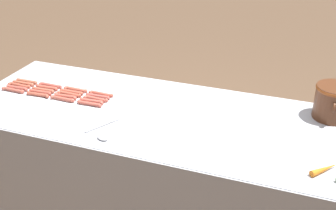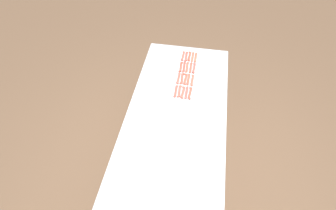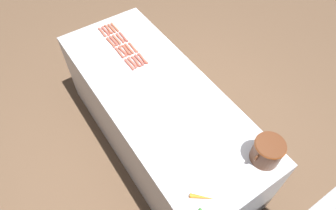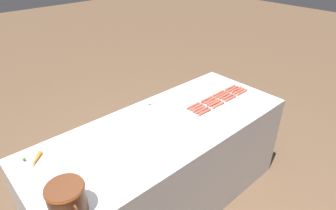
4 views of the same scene
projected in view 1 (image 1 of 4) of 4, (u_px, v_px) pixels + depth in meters
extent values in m
cube|color=#ADAFB5|center=(155.00, 174.00, 2.70)|extent=(0.92, 2.32, 0.89)
cube|color=silver|center=(154.00, 113.00, 2.49)|extent=(0.90, 2.27, 0.00)
cylinder|color=#B45D43|center=(27.00, 81.00, 2.85)|extent=(0.03, 0.14, 0.02)
sphere|color=#B45D43|center=(18.00, 80.00, 2.87)|extent=(0.02, 0.02, 0.02)
sphere|color=#B45D43|center=(36.00, 83.00, 2.83)|extent=(0.02, 0.02, 0.02)
cylinder|color=#B65144|center=(50.00, 85.00, 2.80)|extent=(0.03, 0.15, 0.02)
sphere|color=#B65144|center=(41.00, 84.00, 2.81)|extent=(0.02, 0.02, 0.02)
sphere|color=#B65144|center=(60.00, 87.00, 2.78)|extent=(0.02, 0.02, 0.02)
cylinder|color=#BA5844|center=(76.00, 89.00, 2.74)|extent=(0.03, 0.15, 0.02)
sphere|color=#BA5844|center=(66.00, 88.00, 2.76)|extent=(0.02, 0.02, 0.02)
sphere|color=#BA5844|center=(86.00, 91.00, 2.72)|extent=(0.02, 0.02, 0.02)
cylinder|color=#BC503E|center=(101.00, 94.00, 2.68)|extent=(0.03, 0.15, 0.02)
sphere|color=#BC503E|center=(91.00, 93.00, 2.70)|extent=(0.02, 0.02, 0.02)
sphere|color=#BC503E|center=(111.00, 95.00, 2.66)|extent=(0.02, 0.02, 0.02)
cylinder|color=#BA5A42|center=(23.00, 83.00, 2.82)|extent=(0.02, 0.14, 0.02)
sphere|color=#BA5A42|center=(14.00, 82.00, 2.85)|extent=(0.02, 0.02, 0.02)
sphere|color=#BA5A42|center=(32.00, 85.00, 2.80)|extent=(0.02, 0.02, 0.02)
cylinder|color=#B95341|center=(47.00, 87.00, 2.77)|extent=(0.03, 0.15, 0.02)
sphere|color=#B95341|center=(38.00, 86.00, 2.79)|extent=(0.02, 0.02, 0.02)
sphere|color=#B95341|center=(56.00, 89.00, 2.74)|extent=(0.02, 0.02, 0.02)
cylinder|color=#B5533F|center=(71.00, 92.00, 2.71)|extent=(0.03, 0.14, 0.02)
sphere|color=#B5533F|center=(62.00, 90.00, 2.73)|extent=(0.02, 0.02, 0.02)
sphere|color=#B5533F|center=(81.00, 94.00, 2.69)|extent=(0.02, 0.02, 0.02)
cylinder|color=#B25146|center=(98.00, 96.00, 2.65)|extent=(0.03, 0.14, 0.02)
sphere|color=#B25146|center=(88.00, 94.00, 2.68)|extent=(0.02, 0.02, 0.02)
sphere|color=#B25146|center=(108.00, 98.00, 2.63)|extent=(0.02, 0.02, 0.02)
cylinder|color=#B6523D|center=(19.00, 85.00, 2.79)|extent=(0.03, 0.15, 0.02)
sphere|color=#B6523D|center=(10.00, 84.00, 2.81)|extent=(0.02, 0.02, 0.02)
sphere|color=#B6523D|center=(29.00, 87.00, 2.78)|extent=(0.02, 0.02, 0.02)
cylinder|color=#B55842|center=(43.00, 90.00, 2.73)|extent=(0.03, 0.15, 0.02)
sphere|color=#B55842|center=(34.00, 88.00, 2.76)|extent=(0.02, 0.02, 0.02)
sphere|color=#B55842|center=(53.00, 92.00, 2.71)|extent=(0.02, 0.02, 0.02)
cylinder|color=#B1533E|center=(69.00, 94.00, 2.68)|extent=(0.03, 0.15, 0.02)
sphere|color=#B1533E|center=(59.00, 93.00, 2.70)|extent=(0.02, 0.02, 0.02)
sphere|color=#B1533E|center=(79.00, 95.00, 2.66)|extent=(0.02, 0.02, 0.02)
cylinder|color=#B75544|center=(96.00, 99.00, 2.62)|extent=(0.03, 0.15, 0.02)
sphere|color=#B75544|center=(85.00, 97.00, 2.64)|extent=(0.02, 0.02, 0.02)
sphere|color=#B75544|center=(106.00, 100.00, 2.60)|extent=(0.02, 0.02, 0.02)
cylinder|color=#B05245|center=(17.00, 88.00, 2.76)|extent=(0.03, 0.15, 0.02)
sphere|color=#B05245|center=(8.00, 86.00, 2.79)|extent=(0.02, 0.02, 0.02)
sphere|color=#B05245|center=(26.00, 90.00, 2.74)|extent=(0.02, 0.02, 0.02)
cylinder|color=#B54F3F|center=(40.00, 92.00, 2.71)|extent=(0.03, 0.15, 0.02)
sphere|color=#B54F3F|center=(31.00, 90.00, 2.73)|extent=(0.02, 0.02, 0.02)
sphere|color=#B54F3F|center=(50.00, 94.00, 2.68)|extent=(0.02, 0.02, 0.02)
cylinder|color=#B95241|center=(65.00, 96.00, 2.65)|extent=(0.03, 0.15, 0.02)
sphere|color=#B95241|center=(56.00, 94.00, 2.68)|extent=(0.02, 0.02, 0.02)
sphere|color=#B95241|center=(75.00, 98.00, 2.63)|extent=(0.02, 0.02, 0.02)
cylinder|color=#BD5546|center=(91.00, 101.00, 2.59)|extent=(0.03, 0.15, 0.02)
sphere|color=#BD5546|center=(81.00, 99.00, 2.62)|extent=(0.02, 0.02, 0.02)
sphere|color=#BD5546|center=(102.00, 103.00, 2.57)|extent=(0.02, 0.02, 0.02)
cylinder|color=#B45746|center=(13.00, 90.00, 2.73)|extent=(0.03, 0.15, 0.02)
sphere|color=#B45746|center=(3.00, 89.00, 2.75)|extent=(0.02, 0.02, 0.02)
sphere|color=#B45746|center=(22.00, 92.00, 2.71)|extent=(0.02, 0.02, 0.02)
cylinder|color=#B2513D|center=(38.00, 95.00, 2.67)|extent=(0.03, 0.15, 0.02)
sphere|color=#B2513D|center=(29.00, 93.00, 2.70)|extent=(0.02, 0.02, 0.02)
sphere|color=#B2513D|center=(47.00, 97.00, 2.65)|extent=(0.02, 0.02, 0.02)
cylinder|color=#B45545|center=(62.00, 99.00, 2.62)|extent=(0.03, 0.15, 0.02)
sphere|color=#B45545|center=(52.00, 97.00, 2.64)|extent=(0.02, 0.02, 0.02)
sphere|color=#B45545|center=(73.00, 101.00, 2.60)|extent=(0.02, 0.02, 0.02)
cylinder|color=#B75142|center=(89.00, 104.00, 2.56)|extent=(0.03, 0.15, 0.02)
sphere|color=#B75142|center=(79.00, 102.00, 2.59)|extent=(0.02, 0.02, 0.02)
sphere|color=#B75142|center=(100.00, 106.00, 2.54)|extent=(0.02, 0.02, 0.02)
cylinder|color=#562D19|center=(333.00, 102.00, 2.39)|extent=(0.21, 0.21, 0.20)
torus|color=brown|center=(336.00, 88.00, 2.35)|extent=(0.22, 0.22, 0.03)
torus|color=#562D19|center=(334.00, 91.00, 2.47)|extent=(0.06, 0.01, 0.06)
torus|color=#562D19|center=(334.00, 107.00, 2.30)|extent=(0.06, 0.01, 0.06)
cylinder|color=#B7B7BC|center=(102.00, 125.00, 2.35)|extent=(0.20, 0.12, 0.01)
ellipsoid|color=#B7B7BC|center=(103.00, 137.00, 2.23)|extent=(0.08, 0.09, 0.02)
cone|color=orange|center=(325.00, 169.00, 1.97)|extent=(0.15, 0.14, 0.03)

